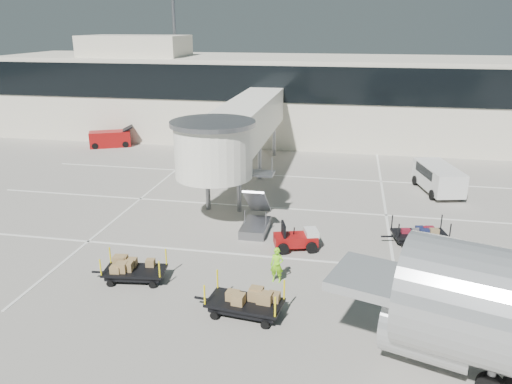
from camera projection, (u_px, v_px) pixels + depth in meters
The scene contains 11 objects.
ground at pixel (264, 276), 23.23m from camera, with size 140.00×140.00×0.00m, color #9F998E.
lane_markings at pixel (279, 206), 32.02m from camera, with size 40.00×30.00×0.02m.
terminal at pixel (313, 97), 49.80m from camera, with size 64.00×12.11×15.20m.
jet_bridge at pixel (238, 129), 33.96m from camera, with size 5.70×20.40×6.03m.
baggage_tug at pixel (297, 239), 25.86m from camera, with size 2.45×1.96×1.47m.
suitcase_cart at pixel (421, 235), 26.55m from camera, with size 3.53×1.93×1.35m.
box_cart_near at pixel (248, 303), 19.93m from camera, with size 3.78×1.85×1.45m.
box_cart_far at pixel (134, 270), 22.64m from camera, with size 3.46×1.70×1.33m.
ground_worker at pixel (277, 265), 22.47m from camera, with size 0.60×0.39×1.65m, color #7DE017.
minivan at pixel (438, 176), 34.52m from camera, with size 3.06×5.20×1.85m.
belt_loader at pixel (111, 139), 47.23m from camera, with size 4.26×3.02×1.93m.
Camera 1 is at (3.51, -20.43, 11.19)m, focal length 35.00 mm.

